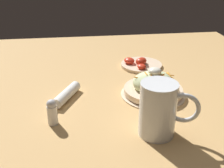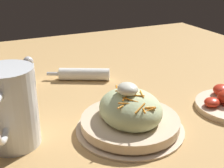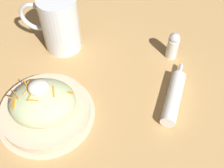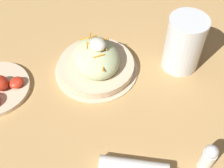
% 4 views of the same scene
% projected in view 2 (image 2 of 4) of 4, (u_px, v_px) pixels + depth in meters
% --- Properties ---
extents(ground_plane, '(1.43, 1.43, 0.00)m').
position_uv_depth(ground_plane, '(122.00, 103.00, 0.75)').
color(ground_plane, tan).
extents(salad_plate, '(0.22, 0.22, 0.10)m').
position_uv_depth(salad_plate, '(130.00, 116.00, 0.62)').
color(salad_plate, beige).
rests_on(salad_plate, ground_plane).
extents(beer_mug, '(0.15, 0.10, 0.15)m').
position_uv_depth(beer_mug, '(11.00, 111.00, 0.56)').
color(beer_mug, white).
rests_on(beer_mug, ground_plane).
extents(napkin_roll, '(0.10, 0.17, 0.03)m').
position_uv_depth(napkin_roll, '(84.00, 74.00, 0.88)').
color(napkin_roll, white).
rests_on(napkin_roll, ground_plane).
extents(salt_shaker, '(0.03, 0.03, 0.08)m').
position_uv_depth(salt_shaker, '(29.00, 70.00, 0.84)').
color(salt_shaker, white).
rests_on(salt_shaker, ground_plane).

